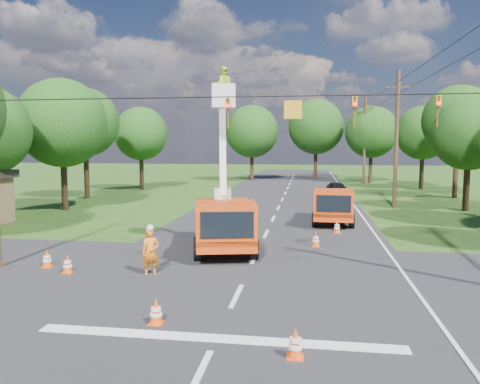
% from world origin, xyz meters
% --- Properties ---
extents(ground, '(140.00, 140.00, 0.00)m').
position_xyz_m(ground, '(0.00, 20.00, 0.00)').
color(ground, '#1E4615').
rests_on(ground, ground).
extents(road_main, '(12.00, 100.00, 0.06)m').
position_xyz_m(road_main, '(0.00, 20.00, 0.00)').
color(road_main, black).
rests_on(road_main, ground).
extents(road_cross, '(56.00, 10.00, 0.07)m').
position_xyz_m(road_cross, '(0.00, 2.00, 0.00)').
color(road_cross, black).
rests_on(road_cross, ground).
extents(stop_bar, '(9.00, 0.45, 0.02)m').
position_xyz_m(stop_bar, '(0.00, -3.20, 0.00)').
color(stop_bar, silver).
rests_on(stop_bar, ground).
extents(edge_line, '(0.12, 90.00, 0.02)m').
position_xyz_m(edge_line, '(5.60, 20.00, 0.00)').
color(edge_line, silver).
rests_on(edge_line, ground).
extents(bucket_truck, '(3.68, 6.78, 8.08)m').
position_xyz_m(bucket_truck, '(-1.53, 6.28, 1.69)').
color(bucket_truck, '#C83B0E').
rests_on(bucket_truck, ground).
extents(second_truck, '(2.54, 5.92, 2.18)m').
position_xyz_m(second_truck, '(3.62, 14.16, 1.13)').
color(second_truck, '#C83B0E').
rests_on(second_truck, ground).
extents(ground_worker, '(0.73, 0.63, 1.70)m').
position_xyz_m(ground_worker, '(-3.43, 1.95, 0.85)').
color(ground_worker, orange).
rests_on(ground_worker, ground).
extents(distant_car, '(2.09, 3.88, 1.25)m').
position_xyz_m(distant_car, '(4.74, 29.04, 0.63)').
color(distant_car, black).
rests_on(distant_car, ground).
extents(traffic_cone_0, '(0.38, 0.38, 0.71)m').
position_xyz_m(traffic_cone_0, '(-1.75, -2.49, 0.36)').
color(traffic_cone_0, '#EA480C').
rests_on(traffic_cone_0, ground).
extents(traffic_cone_1, '(0.38, 0.38, 0.71)m').
position_xyz_m(traffic_cone_1, '(1.91, -3.91, 0.36)').
color(traffic_cone_1, '#EA480C').
rests_on(traffic_cone_1, ground).
extents(traffic_cone_2, '(0.38, 0.38, 0.71)m').
position_xyz_m(traffic_cone_2, '(2.52, 7.44, 0.36)').
color(traffic_cone_2, '#EA480C').
rests_on(traffic_cone_2, ground).
extents(traffic_cone_3, '(0.38, 0.38, 0.71)m').
position_xyz_m(traffic_cone_3, '(3.67, 10.92, 0.36)').
color(traffic_cone_3, '#EA480C').
rests_on(traffic_cone_3, ground).
extents(traffic_cone_4, '(0.38, 0.38, 0.71)m').
position_xyz_m(traffic_cone_4, '(-6.49, 1.68, 0.36)').
color(traffic_cone_4, '#EA480C').
rests_on(traffic_cone_4, ground).
extents(traffic_cone_5, '(0.38, 0.38, 0.71)m').
position_xyz_m(traffic_cone_5, '(-7.67, 2.32, 0.36)').
color(traffic_cone_5, '#EA480C').
rests_on(traffic_cone_5, ground).
extents(traffic_cone_7, '(0.38, 0.38, 0.71)m').
position_xyz_m(traffic_cone_7, '(3.92, 17.59, 0.36)').
color(traffic_cone_7, '#EA480C').
rests_on(traffic_cone_7, ground).
extents(pole_right_mid, '(1.80, 0.30, 10.00)m').
position_xyz_m(pole_right_mid, '(8.50, 22.00, 5.11)').
color(pole_right_mid, '#4C3823').
rests_on(pole_right_mid, ground).
extents(pole_right_far, '(1.80, 0.30, 10.00)m').
position_xyz_m(pole_right_far, '(8.50, 42.00, 5.11)').
color(pole_right_far, '#4C3823').
rests_on(pole_right_far, ground).
extents(signal_span, '(18.00, 0.29, 1.07)m').
position_xyz_m(signal_span, '(2.23, 1.99, 5.88)').
color(signal_span, black).
rests_on(signal_span, ground).
extents(tree_left_d, '(6.20, 6.20, 9.24)m').
position_xyz_m(tree_left_d, '(-15.00, 17.00, 6.12)').
color(tree_left_d, '#382616').
rests_on(tree_left_d, ground).
extents(tree_left_e, '(5.80, 5.80, 9.41)m').
position_xyz_m(tree_left_e, '(-16.80, 24.00, 6.49)').
color(tree_left_e, '#382616').
rests_on(tree_left_e, ground).
extents(tree_left_f, '(5.40, 5.40, 8.40)m').
position_xyz_m(tree_left_f, '(-14.80, 32.00, 5.69)').
color(tree_left_f, '#382616').
rests_on(tree_left_f, ground).
extents(tree_right_c, '(5.00, 5.00, 7.83)m').
position_xyz_m(tree_right_c, '(13.20, 21.00, 5.31)').
color(tree_right_c, '#382616').
rests_on(tree_right_c, ground).
extents(tree_right_d, '(6.00, 6.00, 9.70)m').
position_xyz_m(tree_right_d, '(14.80, 29.00, 6.68)').
color(tree_right_d, '#382616').
rests_on(tree_right_d, ground).
extents(tree_right_e, '(5.60, 5.60, 8.63)m').
position_xyz_m(tree_right_e, '(13.80, 37.00, 5.81)').
color(tree_right_e, '#382616').
rests_on(tree_right_e, ground).
extents(tree_far_a, '(6.60, 6.60, 9.50)m').
position_xyz_m(tree_far_a, '(-5.00, 45.00, 6.19)').
color(tree_far_a, '#382616').
rests_on(tree_far_a, ground).
extents(tree_far_b, '(7.00, 7.00, 10.32)m').
position_xyz_m(tree_far_b, '(3.00, 47.00, 6.81)').
color(tree_far_b, '#382616').
rests_on(tree_far_b, ground).
extents(tree_far_c, '(6.20, 6.20, 9.18)m').
position_xyz_m(tree_far_c, '(9.50, 44.00, 6.06)').
color(tree_far_c, '#382616').
rests_on(tree_far_c, ground).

